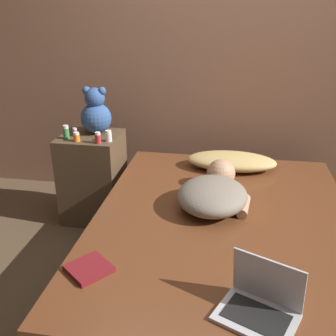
% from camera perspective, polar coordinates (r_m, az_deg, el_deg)
% --- Properties ---
extents(ground_plane, '(12.00, 12.00, 0.00)m').
position_cam_1_polar(ground_plane, '(2.52, 7.42, -16.52)').
color(ground_plane, brown).
extents(wall_back, '(8.00, 0.06, 2.60)m').
position_cam_1_polar(wall_back, '(3.20, 9.80, 17.58)').
color(wall_back, '#996B51').
rests_on(wall_back, ground_plane).
extents(bed, '(1.48, 1.93, 0.47)m').
position_cam_1_polar(bed, '(2.37, 7.72, -12.19)').
color(bed, '#2D2319').
rests_on(bed, ground_plane).
extents(nightstand, '(0.44, 0.42, 0.68)m').
position_cam_1_polar(nightstand, '(3.09, -10.81, -1.28)').
color(nightstand, brown).
rests_on(nightstand, ground_plane).
extents(pillow, '(0.64, 0.31, 0.12)m').
position_cam_1_polar(pillow, '(2.87, 9.19, 0.99)').
color(pillow, tan).
rests_on(pillow, bed).
extents(person_lying, '(0.46, 0.65, 0.19)m').
position_cam_1_polar(person_lying, '(2.34, 6.76, -3.44)').
color(person_lying, gray).
rests_on(person_lying, bed).
extents(laptop, '(0.36, 0.32, 0.23)m').
position_cam_1_polar(laptop, '(1.65, 13.26, -18.56)').
color(laptop, silver).
rests_on(laptop, bed).
extents(teddy_bear, '(0.23, 0.23, 0.35)m').
position_cam_1_polar(teddy_bear, '(2.97, -10.44, 7.83)').
color(teddy_bear, '#335693').
rests_on(teddy_bear, nightstand).
extents(bottle_green, '(0.04, 0.04, 0.10)m').
position_cam_1_polar(bottle_green, '(2.92, -14.56, 5.05)').
color(bottle_green, '#3D8E4C').
rests_on(bottle_green, nightstand).
extents(bottle_pink, '(0.03, 0.03, 0.06)m').
position_cam_1_polar(bottle_pink, '(2.97, -13.35, 5.10)').
color(bottle_pink, pink).
rests_on(bottle_pink, nightstand).
extents(bottle_red, '(0.04, 0.04, 0.08)m').
position_cam_1_polar(bottle_red, '(2.78, -10.13, 4.34)').
color(bottle_red, '#B72D2D').
rests_on(bottle_red, nightstand).
extents(bottle_white, '(0.05, 0.05, 0.08)m').
position_cam_1_polar(bottle_white, '(2.80, -8.62, 4.60)').
color(bottle_white, white).
rests_on(bottle_white, nightstand).
extents(bottle_orange, '(0.04, 0.04, 0.07)m').
position_cam_1_polar(bottle_orange, '(2.85, -13.13, 4.42)').
color(bottle_orange, orange).
rests_on(bottle_orange, nightstand).
extents(book, '(0.24, 0.24, 0.02)m').
position_cam_1_polar(book, '(1.87, -11.38, -14.09)').
color(book, maroon).
rests_on(book, bed).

